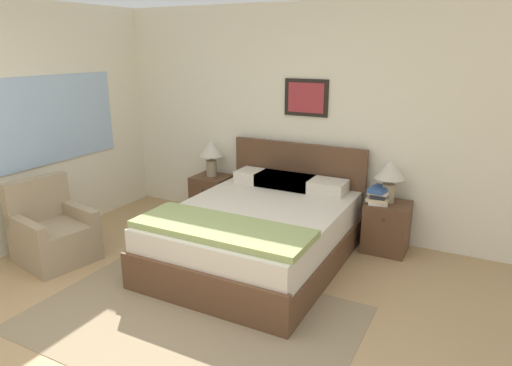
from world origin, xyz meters
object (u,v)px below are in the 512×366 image
bed (259,231)px  table_lamp_by_door (390,173)px  nightstand_near_window (212,197)px  nightstand_by_door (387,227)px  armchair (53,234)px  table_lamp_near_window (211,151)px

bed → table_lamp_by_door: bed is taller
bed → nightstand_near_window: (-1.11, 0.84, -0.05)m
nightstand_near_window → nightstand_by_door: same height
armchair → table_lamp_by_door: size_ratio=1.82×
nightstand_near_window → nightstand_by_door: bearing=0.0°
nightstand_by_door → table_lamp_by_door: table_lamp_by_door is taller
armchair → nightstand_by_door: size_ratio=1.54×
nightstand_by_door → table_lamp_by_door: bearing=127.2°
nightstand_by_door → table_lamp_near_window: bearing=179.3°
armchair → nightstand_near_window: bearing=168.2°
table_lamp_near_window → armchair: bearing=-112.5°
bed → armchair: bearing=-152.8°
nightstand_by_door → table_lamp_near_window: table_lamp_near_window is taller
bed → table_lamp_by_door: bearing=38.4°
nightstand_near_window → nightstand_by_door: 2.22m
bed → nightstand_near_window: 1.39m
armchair → nightstand_by_door: 3.49m
nightstand_near_window → table_lamp_by_door: bearing=0.7°
bed → nightstand_near_window: size_ratio=3.94×
armchair → table_lamp_near_window: table_lamp_near_window is taller
table_lamp_near_window → table_lamp_by_door: (2.21, 0.00, 0.00)m
nightstand_near_window → table_lamp_near_window: (-0.01, 0.03, 0.59)m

